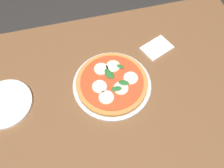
{
  "coord_description": "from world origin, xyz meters",
  "views": [
    {
      "loc": [
        -0.04,
        -0.38,
        1.54
      ],
      "look_at": [
        0.07,
        0.05,
        0.76
      ],
      "focal_mm": 35.4,
      "sensor_mm": 36.0,
      "label": 1
    }
  ],
  "objects_px": {
    "napkin": "(157,48)",
    "pizza": "(112,82)",
    "dining_table": "(99,110)",
    "serving_tray": "(112,84)",
    "plate_white": "(5,104)"
  },
  "relations": [
    {
      "from": "serving_tray",
      "to": "plate_white",
      "type": "distance_m",
      "value": 0.42
    },
    {
      "from": "napkin",
      "to": "pizza",
      "type": "bearing_deg",
      "value": -151.09
    },
    {
      "from": "pizza",
      "to": "napkin",
      "type": "xyz_separation_m",
      "value": [
        0.24,
        0.13,
        -0.02
      ]
    },
    {
      "from": "pizza",
      "to": "plate_white",
      "type": "relative_size",
      "value": 1.37
    },
    {
      "from": "napkin",
      "to": "dining_table",
      "type": "bearing_deg",
      "value": -149.4
    },
    {
      "from": "dining_table",
      "to": "napkin",
      "type": "height_order",
      "value": "napkin"
    },
    {
      "from": "plate_white",
      "to": "pizza",
      "type": "bearing_deg",
      "value": -2.86
    },
    {
      "from": "pizza",
      "to": "plate_white",
      "type": "distance_m",
      "value": 0.42
    },
    {
      "from": "serving_tray",
      "to": "pizza",
      "type": "xyz_separation_m",
      "value": [
        -0.0,
        -0.0,
        0.02
      ]
    },
    {
      "from": "dining_table",
      "to": "pizza",
      "type": "distance_m",
      "value": 0.15
    },
    {
      "from": "dining_table",
      "to": "plate_white",
      "type": "height_order",
      "value": "plate_white"
    },
    {
      "from": "serving_tray",
      "to": "dining_table",
      "type": "bearing_deg",
      "value": -143.95
    },
    {
      "from": "serving_tray",
      "to": "plate_white",
      "type": "bearing_deg",
      "value": 177.17
    },
    {
      "from": "dining_table",
      "to": "serving_tray",
      "type": "distance_m",
      "value": 0.14
    },
    {
      "from": "pizza",
      "to": "napkin",
      "type": "height_order",
      "value": "pizza"
    }
  ]
}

